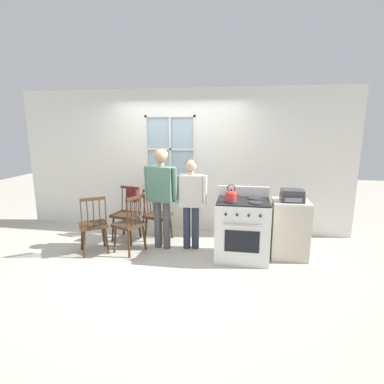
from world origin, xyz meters
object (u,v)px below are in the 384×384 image
(person_elderly_left, at_px, (161,189))
(stereo, at_px, (292,196))
(person_teen_center, at_px, (191,197))
(chair_by_window, at_px, (126,215))
(stove, at_px, (242,229))
(handbag, at_px, (133,195))
(potted_plant, at_px, (166,178))
(chair_near_wall, at_px, (157,216))
(kettle, at_px, (231,195))
(side_counter, at_px, (289,229))
(chair_center_cluster, at_px, (130,225))
(chair_near_stove, at_px, (93,226))

(person_elderly_left, distance_m, stereo, 2.04)
(person_teen_center, bearing_deg, chair_by_window, 164.96)
(stereo, bearing_deg, stove, -166.63)
(person_elderly_left, bearing_deg, handbag, 155.06)
(potted_plant, bearing_deg, chair_near_wall, -90.92)
(kettle, xyz_separation_m, side_counter, (0.90, 0.32, -0.57))
(handbag, distance_m, side_counter, 2.81)
(person_elderly_left, distance_m, potted_plant, 0.96)
(person_elderly_left, relative_size, person_teen_center, 1.11)
(chair_near_wall, height_order, kettle, kettle)
(person_elderly_left, bearing_deg, chair_by_window, 170.61)
(chair_center_cluster, xyz_separation_m, kettle, (1.60, -0.07, 0.57))
(stove, relative_size, potted_plant, 4.17)
(stove, height_order, stereo, stove)
(chair_near_stove, distance_m, person_teen_center, 1.63)
(chair_near_wall, bearing_deg, side_counter, -83.34)
(handbag, bearing_deg, chair_near_stove, -110.60)
(stove, xyz_separation_m, kettle, (-0.18, -0.13, 0.55))
(stove, relative_size, side_counter, 1.20)
(person_elderly_left, relative_size, side_counter, 1.84)
(potted_plant, bearing_deg, person_teen_center, -53.62)
(person_elderly_left, bearing_deg, person_teen_center, 19.25)
(chair_by_window, bearing_deg, chair_near_wall, 17.24)
(person_teen_center, distance_m, stove, 0.97)
(chair_near_wall, distance_m, potted_plant, 0.83)
(chair_near_wall, relative_size, potted_plant, 3.66)
(chair_near_stove, height_order, person_teen_center, person_teen_center)
(chair_near_stove, xyz_separation_m, side_counter, (3.08, 0.38, -0.00))
(chair_by_window, relative_size, person_elderly_left, 0.57)
(handbag, relative_size, stereo, 0.90)
(side_counter, bearing_deg, potted_plant, 156.97)
(chair_near_stove, height_order, side_counter, chair_near_stove)
(person_teen_center, xyz_separation_m, kettle, (0.66, -0.38, 0.14))
(chair_near_wall, xyz_separation_m, side_counter, (2.22, -0.34, -0.00))
(chair_near_stove, distance_m, kettle, 2.25)
(chair_near_stove, distance_m, side_counter, 3.10)
(chair_by_window, height_order, kettle, kettle)
(chair_by_window, distance_m, side_counter, 2.80)
(person_elderly_left, distance_m, person_teen_center, 0.50)
(kettle, relative_size, stereo, 0.73)
(chair_by_window, relative_size, chair_center_cluster, 1.00)
(side_counter, relative_size, stereo, 2.65)
(stove, relative_size, stereo, 3.19)
(chair_by_window, height_order, person_elderly_left, person_elderly_left)
(person_elderly_left, height_order, kettle, person_elderly_left)
(handbag, bearing_deg, stereo, -11.17)
(side_counter, bearing_deg, stereo, -90.00)
(chair_by_window, height_order, chair_near_wall, same)
(chair_by_window, height_order, chair_center_cluster, same)
(chair_by_window, height_order, chair_near_stove, same)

